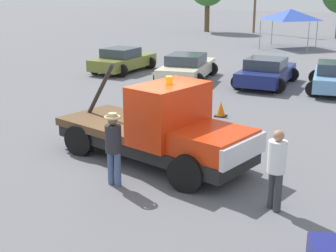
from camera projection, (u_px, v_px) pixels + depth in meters
ground_plane at (152, 160)px, 12.83m from camera, size 160.00×160.00×0.00m
tow_truck at (161, 130)px, 12.34m from camera, size 6.08×3.28×2.51m
person_near_truck at (277, 165)px, 9.72m from camera, size 0.40×0.40×1.78m
person_at_hood at (113, 143)px, 10.95m from camera, size 0.40×0.40×1.79m
parked_car_olive at (123, 60)px, 25.87m from camera, size 2.55×4.29×1.34m
parked_car_cream at (187, 67)px, 23.56m from camera, size 2.99×5.01×1.34m
parked_car_navy at (266, 72)px, 22.28m from camera, size 2.56×4.44×1.34m
canopy_tent_blue at (290, 14)px, 35.35m from camera, size 3.61×3.61×2.93m
traffic_cone at (221, 110)px, 17.08m from camera, size 0.40×0.40×0.55m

